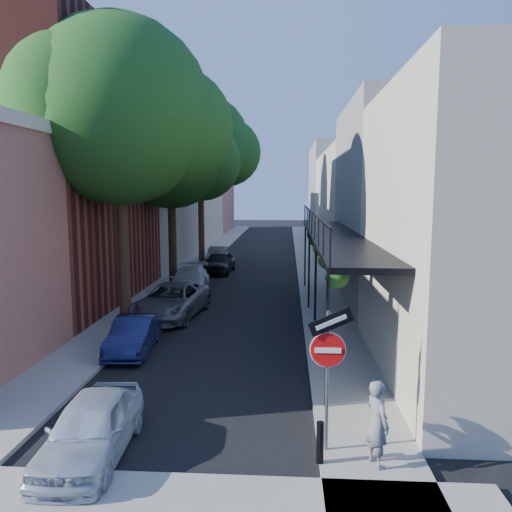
# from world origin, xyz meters

# --- Properties ---
(ground) EXTENTS (160.00, 160.00, 0.00)m
(ground) POSITION_xyz_m (0.00, 0.00, 0.00)
(ground) COLOR black
(ground) RESTS_ON ground
(road_surface) EXTENTS (6.00, 64.00, 0.01)m
(road_surface) POSITION_xyz_m (0.00, 30.00, 0.01)
(road_surface) COLOR black
(road_surface) RESTS_ON ground
(sidewalk_left) EXTENTS (2.00, 64.00, 0.12)m
(sidewalk_left) POSITION_xyz_m (-4.00, 30.00, 0.06)
(sidewalk_left) COLOR gray
(sidewalk_left) RESTS_ON ground
(sidewalk_right) EXTENTS (2.00, 64.00, 0.12)m
(sidewalk_right) POSITION_xyz_m (4.00, 30.00, 0.06)
(sidewalk_right) COLOR gray
(sidewalk_right) RESTS_ON ground
(sidewalk_cross) EXTENTS (12.00, 2.00, 0.12)m
(sidewalk_cross) POSITION_xyz_m (0.00, -1.00, 0.06)
(sidewalk_cross) COLOR gray
(sidewalk_cross) RESTS_ON ground
(buildings_left) EXTENTS (10.10, 59.10, 12.00)m
(buildings_left) POSITION_xyz_m (-9.30, 28.76, 4.94)
(buildings_left) COLOR #B76F5E
(buildings_left) RESTS_ON ground
(buildings_right) EXTENTS (9.80, 55.00, 10.00)m
(buildings_right) POSITION_xyz_m (8.99, 29.49, 4.42)
(buildings_right) COLOR beige
(buildings_right) RESTS_ON ground
(sign_post) EXTENTS (0.89, 0.17, 2.99)m
(sign_post) POSITION_xyz_m (3.16, 0.97, 2.04)
(sign_post) COLOR #595B60
(sign_post) RESTS_ON ground
(bollard) EXTENTS (0.14, 0.14, 0.80)m
(bollard) POSITION_xyz_m (3.00, 0.50, 0.52)
(bollard) COLOR black
(bollard) RESTS_ON sidewalk_right
(oak_near) EXTENTS (7.48, 6.80, 11.42)m
(oak_near) POSITION_xyz_m (-3.37, 10.26, 7.88)
(oak_near) COLOR #352415
(oak_near) RESTS_ON ground
(oak_mid) EXTENTS (6.60, 6.00, 10.20)m
(oak_mid) POSITION_xyz_m (-3.42, 18.23, 7.06)
(oak_mid) COLOR #352415
(oak_mid) RESTS_ON ground
(oak_far) EXTENTS (7.70, 7.00, 11.90)m
(oak_far) POSITION_xyz_m (-3.35, 27.27, 8.26)
(oak_far) COLOR #352415
(oak_far) RESTS_ON ground
(parked_car_a) EXTENTS (1.59, 3.59, 1.20)m
(parked_car_a) POSITION_xyz_m (-1.40, 0.63, 0.60)
(parked_car_a) COLOR silver
(parked_car_a) RESTS_ON ground
(parked_car_b) EXTENTS (1.42, 3.51, 1.13)m
(parked_car_b) POSITION_xyz_m (-2.54, 6.97, 0.57)
(parked_car_b) COLOR #171C47
(parked_car_b) RESTS_ON ground
(parked_car_c) EXTENTS (2.78, 5.10, 1.36)m
(parked_car_c) POSITION_xyz_m (-2.36, 11.43, 0.68)
(parked_car_c) COLOR slate
(parked_car_c) RESTS_ON ground
(parked_car_d) EXTENTS (2.09, 4.53, 1.28)m
(parked_car_d) POSITION_xyz_m (-2.60, 16.39, 0.64)
(parked_car_d) COLOR silver
(parked_car_d) RESTS_ON ground
(parked_car_e) EXTENTS (1.82, 4.12, 1.38)m
(parked_car_e) POSITION_xyz_m (-1.92, 22.63, 0.69)
(parked_car_e) COLOR black
(parked_car_e) RESTS_ON ground
(parked_car_f) EXTENTS (1.28, 3.60, 1.18)m
(parked_car_f) POSITION_xyz_m (-2.60, 26.75, 0.59)
(parked_car_f) COLOR slate
(parked_car_f) RESTS_ON ground
(pedestrian) EXTENTS (0.59, 0.70, 1.62)m
(pedestrian) POSITION_xyz_m (4.04, 0.50, 0.93)
(pedestrian) COLOR slate
(pedestrian) RESTS_ON sidewalk_right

